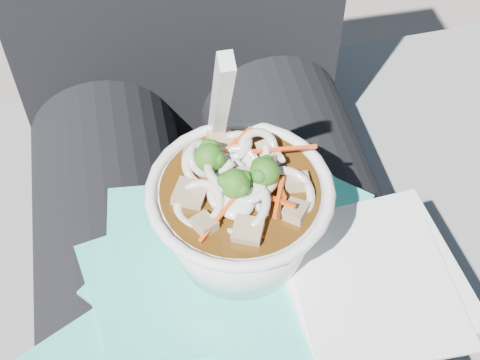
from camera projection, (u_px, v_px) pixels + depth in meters
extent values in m
cube|color=slate|center=(210.00, 305.00, 0.93)|extent=(1.02, 0.54, 0.42)
cylinder|color=black|center=(125.00, 315.00, 0.61)|extent=(0.16, 0.48, 0.16)
cylinder|color=black|center=(326.00, 278.00, 0.63)|extent=(0.16, 0.48, 0.16)
cube|color=#2FC7B1|center=(272.00, 253.00, 0.55)|extent=(0.13, 0.15, 0.00)
cube|color=#2FC7B1|center=(227.00, 260.00, 0.54)|extent=(0.24, 0.24, 0.00)
cube|color=#2FC7B1|center=(206.00, 299.00, 0.52)|extent=(0.20, 0.20, 0.00)
cube|color=#2FC7B1|center=(287.00, 290.00, 0.52)|extent=(0.19, 0.20, 0.00)
cube|color=#2FC7B1|center=(263.00, 217.00, 0.57)|extent=(0.20, 0.20, 0.00)
cube|color=#2FC7B1|center=(271.00, 250.00, 0.54)|extent=(0.26, 0.26, 0.00)
cube|color=#2FC7B1|center=(220.00, 259.00, 0.54)|extent=(0.20, 0.18, 0.00)
cube|color=white|center=(372.00, 275.00, 0.52)|extent=(0.15, 0.15, 0.00)
cube|color=white|center=(377.00, 293.00, 0.51)|extent=(0.12, 0.12, 0.00)
torus|color=white|center=(240.00, 190.00, 0.48)|extent=(0.14, 0.14, 0.01)
cylinder|color=#412509|center=(240.00, 193.00, 0.49)|extent=(0.12, 0.12, 0.01)
torus|color=silver|center=(199.00, 204.00, 0.47)|extent=(0.05, 0.05, 0.02)
torus|color=silver|center=(224.00, 189.00, 0.48)|extent=(0.03, 0.03, 0.02)
torus|color=silver|center=(207.00, 165.00, 0.49)|extent=(0.04, 0.04, 0.03)
torus|color=silver|center=(249.00, 191.00, 0.48)|extent=(0.05, 0.05, 0.04)
torus|color=silver|center=(204.00, 159.00, 0.49)|extent=(0.03, 0.04, 0.03)
torus|color=silver|center=(249.00, 186.00, 0.48)|extent=(0.06, 0.06, 0.03)
torus|color=silver|center=(228.00, 196.00, 0.48)|extent=(0.04, 0.04, 0.02)
torus|color=silver|center=(229.00, 175.00, 0.48)|extent=(0.03, 0.03, 0.01)
torus|color=silver|center=(258.00, 148.00, 0.49)|extent=(0.04, 0.03, 0.03)
torus|color=silver|center=(236.00, 170.00, 0.49)|extent=(0.05, 0.05, 0.03)
torus|color=silver|center=(241.00, 179.00, 0.48)|extent=(0.05, 0.05, 0.02)
torus|color=silver|center=(234.00, 176.00, 0.48)|extent=(0.06, 0.06, 0.03)
torus|color=silver|center=(234.00, 146.00, 0.50)|extent=(0.04, 0.04, 0.02)
torus|color=silver|center=(242.00, 208.00, 0.47)|extent=(0.05, 0.06, 0.04)
torus|color=silver|center=(283.00, 196.00, 0.47)|extent=(0.07, 0.06, 0.03)
cylinder|color=silver|center=(262.00, 169.00, 0.49)|extent=(0.04, 0.01, 0.01)
cylinder|color=silver|center=(225.00, 175.00, 0.48)|extent=(0.02, 0.03, 0.02)
cylinder|color=silver|center=(255.00, 166.00, 0.49)|extent=(0.03, 0.01, 0.02)
cylinder|color=silver|center=(216.00, 180.00, 0.48)|extent=(0.03, 0.02, 0.03)
cylinder|color=silver|center=(219.00, 191.00, 0.47)|extent=(0.02, 0.02, 0.01)
cylinder|color=silver|center=(267.00, 166.00, 0.49)|extent=(0.01, 0.03, 0.02)
cylinder|color=#679648|center=(264.00, 183.00, 0.48)|extent=(0.01, 0.01, 0.01)
sphere|color=#1C5613|center=(265.00, 172.00, 0.47)|extent=(0.02, 0.02, 0.02)
sphere|color=#1C5613|center=(267.00, 162.00, 0.47)|extent=(0.01, 0.01, 0.01)
sphere|color=#1C5613|center=(259.00, 165.00, 0.47)|extent=(0.01, 0.01, 0.01)
sphere|color=#1C5613|center=(267.00, 164.00, 0.47)|extent=(0.01, 0.01, 0.01)
sphere|color=#1C5613|center=(259.00, 176.00, 0.46)|extent=(0.01, 0.01, 0.01)
cylinder|color=#679648|center=(210.00, 168.00, 0.49)|extent=(0.01, 0.01, 0.01)
sphere|color=#1C5613|center=(209.00, 157.00, 0.48)|extent=(0.02, 0.02, 0.02)
sphere|color=#1C5613|center=(218.00, 159.00, 0.48)|extent=(0.01, 0.01, 0.01)
sphere|color=#1C5613|center=(206.00, 149.00, 0.48)|extent=(0.01, 0.01, 0.01)
sphere|color=#1C5613|center=(212.00, 147.00, 0.48)|extent=(0.01, 0.01, 0.01)
sphere|color=#1C5613|center=(208.00, 146.00, 0.48)|extent=(0.01, 0.01, 0.01)
cylinder|color=#679648|center=(235.00, 194.00, 0.47)|extent=(0.01, 0.01, 0.01)
sphere|color=#1C5613|center=(235.00, 184.00, 0.46)|extent=(0.02, 0.02, 0.02)
sphere|color=#1C5613|center=(244.00, 178.00, 0.46)|extent=(0.01, 0.01, 0.01)
sphere|color=#1C5613|center=(225.00, 179.00, 0.46)|extent=(0.01, 0.01, 0.01)
sphere|color=#1C5613|center=(242.00, 189.00, 0.46)|extent=(0.01, 0.01, 0.01)
sphere|color=#1C5613|center=(224.00, 181.00, 0.46)|extent=(0.01, 0.01, 0.01)
cube|color=#FF5315|center=(217.00, 220.00, 0.46)|extent=(0.03, 0.03, 0.01)
cube|color=#FF5315|center=(278.00, 181.00, 0.48)|extent=(0.00, 0.04, 0.01)
cube|color=#FF5315|center=(235.00, 144.00, 0.49)|extent=(0.03, 0.02, 0.01)
cube|color=#FF5315|center=(279.00, 197.00, 0.46)|extent=(0.02, 0.04, 0.01)
cube|color=#FF5315|center=(271.00, 198.00, 0.47)|extent=(0.03, 0.03, 0.01)
cube|color=#FF5315|center=(247.00, 221.00, 0.46)|extent=(0.02, 0.03, 0.01)
cube|color=#FF5315|center=(285.00, 149.00, 0.49)|extent=(0.05, 0.01, 0.01)
cube|color=#977C55|center=(297.00, 184.00, 0.48)|extent=(0.02, 0.02, 0.02)
cube|color=#977C55|center=(269.00, 152.00, 0.50)|extent=(0.02, 0.02, 0.01)
cube|color=#977C55|center=(221.00, 142.00, 0.51)|extent=(0.02, 0.02, 0.02)
cube|color=#977C55|center=(192.00, 157.00, 0.50)|extent=(0.02, 0.02, 0.01)
cube|color=#977C55|center=(190.00, 196.00, 0.48)|extent=(0.03, 0.03, 0.02)
cube|color=#977C55|center=(205.00, 225.00, 0.46)|extent=(0.02, 0.02, 0.01)
cube|color=#977C55|center=(248.00, 231.00, 0.45)|extent=(0.03, 0.03, 0.01)
cube|color=#977C55|center=(295.00, 213.00, 0.47)|extent=(0.02, 0.03, 0.02)
ellipsoid|color=white|center=(234.00, 198.00, 0.47)|extent=(0.03, 0.04, 0.01)
cube|color=white|center=(220.00, 102.00, 0.46)|extent=(0.01, 0.07, 0.12)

